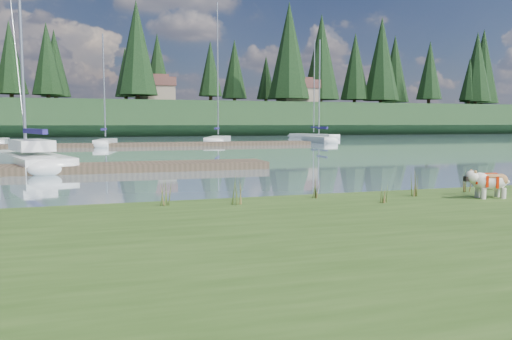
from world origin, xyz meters
name	(u,v)px	position (x,y,z in m)	size (l,w,h in m)	color
ground	(134,147)	(0.00, 30.00, 0.00)	(200.00, 200.00, 0.00)	#7793A2
bank	(333,266)	(0.00, -6.00, 0.17)	(60.00, 9.00, 0.35)	#34511C
ridge	(116,119)	(0.00, 73.00, 2.50)	(200.00, 20.00, 5.00)	#1A331A
bulldog	(489,181)	(4.94, -3.08, 0.71)	(0.97, 0.49, 0.57)	silver
sailboat_main	(26,156)	(-5.77, 12.87, 0.42)	(4.64, 9.51, 13.46)	white
dock_near	(63,169)	(-4.00, 9.00, 0.15)	(16.00, 2.00, 0.30)	#4C3D2C
dock_far	(159,144)	(2.00, 30.00, 0.15)	(26.00, 2.20, 0.30)	#4C3D2C
sailboat_bg_2	(107,142)	(-2.10, 32.05, 0.33)	(2.11, 6.09, 9.21)	white
sailboat_bg_3	(219,139)	(8.73, 37.31, 0.32)	(4.72, 9.44, 13.57)	white
sailboat_bg_4	(316,139)	(18.35, 35.14, 0.33)	(1.53, 6.87, 10.21)	white
sailboat_bg_5	(310,136)	(22.57, 46.59, 0.32)	(4.14, 8.70, 12.20)	white
weed_0	(238,191)	(-0.16, -2.30, 0.61)	(0.17, 0.14, 0.61)	#475B23
weed_1	(317,188)	(1.58, -2.06, 0.55)	(0.17, 0.14, 0.49)	#475B23
weed_2	(414,185)	(3.64, -2.40, 0.58)	(0.17, 0.14, 0.55)	#475B23
weed_3	(166,194)	(-1.48, -2.06, 0.56)	(0.17, 0.14, 0.50)	#475B23
weed_4	(383,195)	(2.54, -2.97, 0.50)	(0.17, 0.14, 0.36)	#475B23
weed_5	(468,182)	(5.16, -2.21, 0.57)	(0.17, 0.14, 0.53)	#475B23
mud_lip	(237,212)	(0.00, -1.60, 0.07)	(60.00, 0.50, 0.14)	#33281C
conifer_3	(47,59)	(-10.00, 72.00, 11.74)	(4.84, 4.84, 12.25)	#382619
conifer_4	(137,48)	(3.00, 66.00, 13.09)	(6.16, 6.16, 15.10)	#382619
conifer_5	(210,69)	(15.00, 70.00, 10.83)	(3.96, 3.96, 10.35)	#382619
conifer_6	(289,51)	(28.00, 68.00, 13.99)	(7.04, 7.04, 17.00)	#382619
conifer_7	(355,66)	(42.00, 71.00, 12.19)	(5.28, 5.28, 13.20)	#382619
conifer_8	(430,70)	(55.00, 67.00, 11.51)	(4.62, 4.62, 11.77)	#382619
conifer_9	(477,67)	(68.00, 70.00, 12.87)	(5.94, 5.94, 14.62)	#382619
house_1	(155,89)	(6.00, 71.00, 7.31)	(6.30, 5.30, 4.65)	gray
house_2	(298,92)	(30.00, 69.00, 7.31)	(6.30, 5.30, 4.65)	gray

